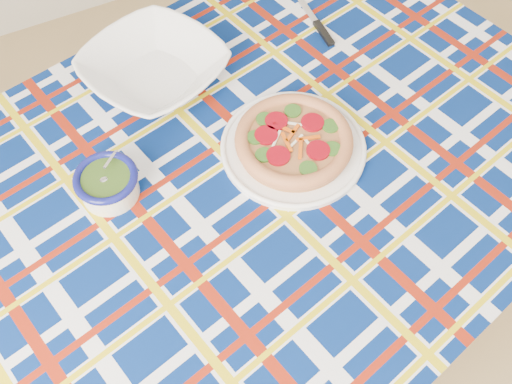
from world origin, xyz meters
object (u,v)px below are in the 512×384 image
dining_table (218,213)px  pesto_bowl (107,182)px  main_focaccia_plate (294,141)px  serving_bowl (154,69)px

dining_table → pesto_bowl: 0.23m
main_focaccia_plate → serving_bowl: bearing=119.9°
pesto_bowl → serving_bowl: size_ratio=0.42×
main_focaccia_plate → pesto_bowl: 0.37m
dining_table → pesto_bowl: pesto_bowl is taller
dining_table → main_focaccia_plate: bearing=-6.3°
dining_table → serving_bowl: size_ratio=6.10×
dining_table → pesto_bowl: (-0.18, 0.09, 0.11)m
main_focaccia_plate → pesto_bowl: bearing=169.4°
main_focaccia_plate → serving_bowl: size_ratio=1.04×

